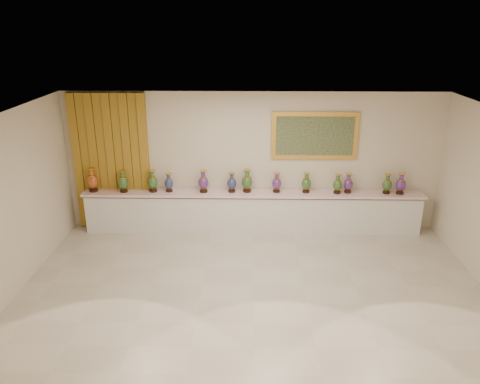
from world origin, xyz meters
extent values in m
plane|color=beige|center=(0.00, 0.00, 0.00)|extent=(8.00, 8.00, 0.00)
plane|color=beige|center=(0.00, 2.50, 1.50)|extent=(8.00, 0.00, 8.00)
plane|color=beige|center=(-4.00, 0.00, 1.50)|extent=(0.00, 5.00, 5.00)
plane|color=white|center=(0.00, 0.00, 3.00)|extent=(8.00, 8.00, 0.00)
cube|color=#B98627|center=(-3.03, 2.44, 1.50)|extent=(1.64, 0.14, 2.95)
cube|color=gold|center=(1.28, 2.46, 2.09)|extent=(1.80, 0.06, 1.00)
cube|color=black|center=(1.28, 2.42, 2.09)|extent=(1.62, 0.02, 0.82)
cube|color=white|center=(0.00, 2.27, 0.41)|extent=(7.20, 0.42, 0.81)
cube|color=#FBD4D5|center=(0.00, 2.25, 0.88)|extent=(7.28, 0.48, 0.05)
cylinder|color=black|center=(-3.42, 2.25, 0.93)|extent=(0.18, 0.18, 0.05)
cone|color=gold|center=(-3.42, 2.25, 0.98)|extent=(0.16, 0.16, 0.03)
ellipsoid|color=maroon|center=(-3.42, 2.25, 1.13)|extent=(0.28, 0.28, 0.30)
cylinder|color=gold|center=(-3.42, 2.25, 1.25)|extent=(0.17, 0.17, 0.01)
cylinder|color=maroon|center=(-3.42, 2.25, 1.32)|extent=(0.10, 0.10, 0.11)
cone|color=maroon|center=(-3.42, 2.25, 1.40)|extent=(0.17, 0.17, 0.04)
cylinder|color=gold|center=(-3.42, 2.25, 1.42)|extent=(0.17, 0.17, 0.01)
cylinder|color=black|center=(-2.76, 2.23, 0.92)|extent=(0.17, 0.17, 0.05)
cone|color=gold|center=(-2.76, 2.23, 0.98)|extent=(0.15, 0.15, 0.03)
ellipsoid|color=black|center=(-2.76, 2.23, 1.11)|extent=(0.27, 0.27, 0.28)
cylinder|color=gold|center=(-2.76, 2.23, 1.22)|extent=(0.15, 0.15, 0.01)
cylinder|color=black|center=(-2.76, 2.23, 1.28)|extent=(0.09, 0.09, 0.10)
cone|color=black|center=(-2.76, 2.23, 1.35)|extent=(0.15, 0.15, 0.04)
cylinder|color=gold|center=(-2.76, 2.23, 1.37)|extent=(0.16, 0.16, 0.01)
cylinder|color=black|center=(-2.14, 2.26, 0.92)|extent=(0.17, 0.17, 0.05)
cone|color=gold|center=(-2.14, 2.26, 0.98)|extent=(0.15, 0.15, 0.03)
ellipsoid|color=black|center=(-2.14, 2.26, 1.11)|extent=(0.23, 0.23, 0.28)
cylinder|color=gold|center=(-2.14, 2.26, 1.23)|extent=(0.15, 0.15, 0.01)
cylinder|color=black|center=(-2.14, 2.26, 1.29)|extent=(0.09, 0.09, 0.10)
cone|color=black|center=(-2.14, 2.26, 1.35)|extent=(0.15, 0.15, 0.04)
cylinder|color=gold|center=(-2.14, 2.26, 1.37)|extent=(0.16, 0.16, 0.01)
cylinder|color=black|center=(-1.79, 2.27, 0.92)|extent=(0.14, 0.14, 0.04)
cone|color=gold|center=(-1.79, 2.27, 0.96)|extent=(0.13, 0.13, 0.03)
ellipsoid|color=#0C1042|center=(-1.79, 2.27, 1.08)|extent=(0.23, 0.23, 0.24)
cylinder|color=gold|center=(-1.79, 2.27, 1.18)|extent=(0.13, 0.13, 0.01)
cylinder|color=#0C1042|center=(-1.79, 2.27, 1.23)|extent=(0.08, 0.08, 0.09)
cone|color=#0C1042|center=(-1.79, 2.27, 1.29)|extent=(0.13, 0.13, 0.03)
cylinder|color=gold|center=(-1.79, 2.27, 1.30)|extent=(0.13, 0.13, 0.01)
cylinder|color=black|center=(-1.05, 2.25, 0.92)|extent=(0.17, 0.17, 0.05)
cone|color=gold|center=(-1.05, 2.25, 0.98)|extent=(0.15, 0.15, 0.03)
ellipsoid|color=#200B49|center=(-1.05, 2.25, 1.11)|extent=(0.29, 0.29, 0.28)
cylinder|color=gold|center=(-1.05, 2.25, 1.23)|extent=(0.15, 0.15, 0.01)
cylinder|color=#200B49|center=(-1.05, 2.25, 1.29)|extent=(0.09, 0.09, 0.10)
cone|color=#200B49|center=(-1.05, 2.25, 1.36)|extent=(0.15, 0.15, 0.04)
cylinder|color=gold|center=(-1.05, 2.25, 1.38)|extent=(0.16, 0.16, 0.01)
cylinder|color=black|center=(-0.45, 2.27, 0.92)|extent=(0.15, 0.15, 0.04)
cone|color=gold|center=(-0.45, 2.27, 0.97)|extent=(0.13, 0.13, 0.03)
ellipsoid|color=#0C1042|center=(-0.45, 2.27, 1.09)|extent=(0.22, 0.22, 0.25)
cylinder|color=gold|center=(-0.45, 2.27, 1.19)|extent=(0.14, 0.14, 0.01)
cylinder|color=#0C1042|center=(-0.45, 2.27, 1.25)|extent=(0.08, 0.08, 0.09)
cone|color=#0C1042|center=(-0.45, 2.27, 1.31)|extent=(0.14, 0.14, 0.03)
cylinder|color=gold|center=(-0.45, 2.27, 1.33)|extent=(0.14, 0.14, 0.01)
cylinder|color=black|center=(-0.12, 2.29, 0.92)|extent=(0.18, 0.18, 0.05)
cone|color=gold|center=(-0.12, 2.29, 0.98)|extent=(0.15, 0.15, 0.03)
ellipsoid|color=black|center=(-0.12, 2.29, 1.12)|extent=(0.24, 0.24, 0.29)
cylinder|color=gold|center=(-0.12, 2.29, 1.24)|extent=(0.16, 0.16, 0.01)
cylinder|color=black|center=(-0.12, 2.29, 1.30)|extent=(0.09, 0.09, 0.10)
cone|color=black|center=(-0.12, 2.29, 1.37)|extent=(0.16, 0.16, 0.04)
cylinder|color=gold|center=(-0.12, 2.29, 1.39)|extent=(0.16, 0.16, 0.01)
cylinder|color=black|center=(0.51, 2.29, 0.92)|extent=(0.15, 0.15, 0.04)
cone|color=gold|center=(0.51, 2.29, 0.97)|extent=(0.13, 0.13, 0.03)
ellipsoid|color=#200B49|center=(0.51, 2.29, 1.09)|extent=(0.20, 0.20, 0.25)
cylinder|color=gold|center=(0.51, 2.29, 1.19)|extent=(0.14, 0.14, 0.01)
cylinder|color=#200B49|center=(0.51, 2.29, 1.25)|extent=(0.08, 0.08, 0.09)
cone|color=#200B49|center=(0.51, 2.29, 1.31)|extent=(0.14, 0.14, 0.03)
cylinder|color=gold|center=(0.51, 2.29, 1.32)|extent=(0.14, 0.14, 0.01)
cylinder|color=black|center=(1.14, 2.28, 0.92)|extent=(0.15, 0.15, 0.04)
cone|color=gold|center=(1.14, 2.28, 0.97)|extent=(0.13, 0.13, 0.03)
ellipsoid|color=black|center=(1.14, 2.28, 1.09)|extent=(0.24, 0.24, 0.25)
cylinder|color=gold|center=(1.14, 2.28, 1.20)|extent=(0.14, 0.14, 0.01)
cylinder|color=black|center=(1.14, 2.28, 1.25)|extent=(0.08, 0.08, 0.09)
cone|color=black|center=(1.14, 2.28, 1.31)|extent=(0.14, 0.14, 0.03)
cylinder|color=gold|center=(1.14, 2.28, 1.33)|extent=(0.14, 0.14, 0.01)
cylinder|color=black|center=(1.79, 2.23, 0.92)|extent=(0.15, 0.15, 0.04)
cone|color=gold|center=(1.79, 2.23, 0.97)|extent=(0.13, 0.13, 0.03)
ellipsoid|color=black|center=(1.79, 2.23, 1.08)|extent=(0.24, 0.24, 0.24)
cylinder|color=gold|center=(1.79, 2.23, 1.19)|extent=(0.13, 0.13, 0.01)
cylinder|color=black|center=(1.79, 2.23, 1.24)|extent=(0.08, 0.08, 0.09)
cone|color=black|center=(1.79, 2.23, 1.30)|extent=(0.13, 0.13, 0.03)
cylinder|color=gold|center=(1.79, 2.23, 1.32)|extent=(0.14, 0.14, 0.01)
cylinder|color=black|center=(2.03, 2.27, 0.92)|extent=(0.15, 0.15, 0.04)
cone|color=gold|center=(2.03, 2.27, 0.97)|extent=(0.13, 0.13, 0.03)
ellipsoid|color=#200B49|center=(2.03, 2.27, 1.09)|extent=(0.22, 0.22, 0.25)
cylinder|color=gold|center=(2.03, 2.27, 1.19)|extent=(0.14, 0.14, 0.01)
cylinder|color=#200B49|center=(2.03, 2.27, 1.24)|extent=(0.08, 0.08, 0.09)
cone|color=#200B49|center=(2.03, 2.27, 1.31)|extent=(0.14, 0.14, 0.03)
cylinder|color=gold|center=(2.03, 2.27, 1.32)|extent=(0.14, 0.14, 0.01)
cylinder|color=black|center=(2.84, 2.25, 0.92)|extent=(0.15, 0.15, 0.04)
cone|color=gold|center=(2.84, 2.25, 0.97)|extent=(0.13, 0.13, 0.03)
ellipsoid|color=black|center=(2.84, 2.25, 1.09)|extent=(0.26, 0.26, 0.25)
cylinder|color=gold|center=(2.84, 2.25, 1.19)|extent=(0.14, 0.14, 0.01)
cylinder|color=black|center=(2.84, 2.25, 1.25)|extent=(0.08, 0.08, 0.09)
cone|color=black|center=(2.84, 2.25, 1.31)|extent=(0.14, 0.14, 0.03)
cylinder|color=gold|center=(2.84, 2.25, 1.32)|extent=(0.14, 0.14, 0.01)
cylinder|color=black|center=(3.12, 2.22, 0.92)|extent=(0.16, 0.16, 0.05)
cone|color=gold|center=(3.12, 2.22, 0.97)|extent=(0.14, 0.14, 0.03)
ellipsoid|color=#200B49|center=(3.12, 2.22, 1.10)|extent=(0.26, 0.26, 0.27)
cylinder|color=gold|center=(3.12, 2.22, 1.22)|extent=(0.15, 0.15, 0.01)
cylinder|color=#200B49|center=(3.12, 2.22, 1.27)|extent=(0.09, 0.09, 0.10)
cone|color=#200B49|center=(3.12, 2.22, 1.34)|extent=(0.15, 0.15, 0.04)
cylinder|color=gold|center=(3.12, 2.22, 1.36)|extent=(0.15, 0.15, 0.01)
cube|color=white|center=(-1.01, 2.13, 0.90)|extent=(0.10, 0.06, 0.00)
camera|label=1|loc=(-0.09, -7.12, 4.37)|focal=35.00mm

